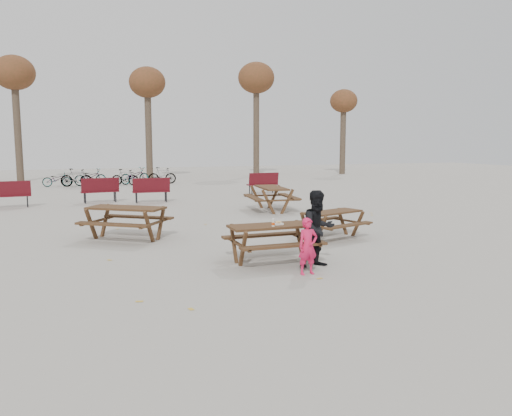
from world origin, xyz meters
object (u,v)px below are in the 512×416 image
object	(u,v)px
child	(308,246)
picnic_table_east	(332,225)
picnic_table_north	(126,223)
adult	(318,229)
main_picnic_table	(273,234)
food_tray	(279,224)
soda_bottle	(273,223)
picnic_table_far	(271,199)

from	to	relation	value
child	picnic_table_east	size ratio (longest dim) A/B	0.66
picnic_table_north	adult	bearing A→B (deg)	-16.51
main_picnic_table	food_tray	bearing A→B (deg)	-26.10
soda_bottle	picnic_table_far	xyz separation A→B (m)	(2.94, 7.41, -0.41)
food_tray	soda_bottle	bearing A→B (deg)	-140.36
food_tray	child	size ratio (longest dim) A/B	0.17
soda_bottle	adult	distance (m)	0.91
child	picnic_table_east	world-z (taller)	child
main_picnic_table	picnic_table_north	xyz separation A→B (m)	(-2.61, 3.51, -0.17)
child	adult	xyz separation A→B (m)	(0.44, 0.45, 0.23)
food_tray	adult	size ratio (longest dim) A/B	0.12
picnic_table_far	picnic_table_north	bearing A→B (deg)	130.47
soda_bottle	picnic_table_far	bearing A→B (deg)	68.37
food_tray	adult	world-z (taller)	adult
food_tray	soda_bottle	world-z (taller)	soda_bottle
food_tray	picnic_table_north	distance (m)	4.50
picnic_table_north	main_picnic_table	bearing A→B (deg)	-17.73
soda_bottle	picnic_table_north	size ratio (longest dim) A/B	0.09
soda_bottle	child	world-z (taller)	child
child	soda_bottle	bearing A→B (deg)	105.81
soda_bottle	picnic_table_north	xyz separation A→B (m)	(-2.54, 3.72, -0.43)
food_tray	child	xyz separation A→B (m)	(0.13, -1.12, -0.26)
picnic_table_north	food_tray	bearing A→B (deg)	-17.00
main_picnic_table	picnic_table_north	distance (m)	4.38
child	adult	world-z (taller)	adult
main_picnic_table	food_tray	distance (m)	0.24
food_tray	picnic_table_east	world-z (taller)	food_tray
adult	child	bearing A→B (deg)	-142.63
adult	main_picnic_table	bearing A→B (deg)	125.01
adult	picnic_table_north	size ratio (longest dim) A/B	0.79
main_picnic_table	adult	distance (m)	1.01
soda_bottle	picnic_table_north	distance (m)	4.52
food_tray	picnic_table_far	distance (m)	7.77
picnic_table_far	child	bearing A→B (deg)	169.07
soda_bottle	picnic_table_east	world-z (taller)	soda_bottle
main_picnic_table	soda_bottle	bearing A→B (deg)	-109.26
picnic_table_east	adult	bearing A→B (deg)	-141.86
child	picnic_table_north	size ratio (longest dim) A/B	0.55
soda_bottle	child	bearing A→B (deg)	-72.10
child	picnic_table_north	distance (m)	5.48
main_picnic_table	child	bearing A→B (deg)	-78.44
food_tray	picnic_table_east	size ratio (longest dim) A/B	0.11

